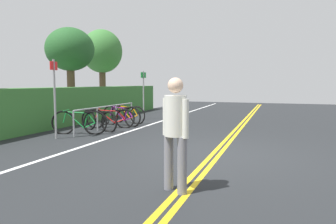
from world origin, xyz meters
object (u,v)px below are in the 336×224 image
at_px(bike_rack, 107,112).
at_px(tree_far_right, 102,52).
at_px(bicycle_2, 110,118).
at_px(bicycle_3, 121,116).
at_px(sign_post_near, 55,91).
at_px(tree_mid, 70,51).
at_px(bicycle_1, 99,121).
at_px(bicycle_0, 79,122).
at_px(pedestrian, 175,127).
at_px(sign_post_far, 143,90).
at_px(bicycle_4, 128,114).

relative_size(bike_rack, tree_far_right, 0.85).
height_order(bicycle_2, bicycle_3, bicycle_3).
xyz_separation_m(sign_post_near, tree_mid, (4.03, 2.53, 1.62)).
bearing_deg(bicycle_1, bicycle_0, 166.65).
xyz_separation_m(bicycle_0, tree_mid, (3.15, 2.68, 2.61)).
height_order(bike_rack, bicycle_1, bike_rack).
distance_m(bicycle_2, tree_mid, 4.25).
relative_size(bicycle_3, sign_post_near, 0.80).
relative_size(pedestrian, tree_far_right, 0.37).
relative_size(sign_post_far, tree_mid, 0.53).
distance_m(bike_rack, tree_mid, 4.09).
bearing_deg(bicycle_2, tree_far_right, 34.15).
bearing_deg(bicycle_1, bike_rack, 4.25).
height_order(pedestrian, tree_mid, tree_mid).
bearing_deg(bicycle_1, bicycle_4, 0.16).
xyz_separation_m(bike_rack, tree_far_right, (5.46, 3.58, 2.72)).
bearing_deg(bicycle_3, bicycle_0, 172.24).
distance_m(sign_post_far, tree_far_right, 4.92).
bearing_deg(bicycle_4, bicycle_2, -178.76).
xyz_separation_m(bike_rack, bicycle_0, (-1.43, 0.14, -0.21)).
distance_m(bicycle_3, sign_post_near, 3.22).
bearing_deg(bicycle_0, bike_rack, -5.67).
bearing_deg(sign_post_near, tree_far_right, 22.93).
height_order(bicycle_0, pedestrian, pedestrian).
relative_size(bicycle_0, tree_mid, 0.43).
distance_m(bicycle_0, bicycle_1, 0.82).
xyz_separation_m(sign_post_near, tree_far_right, (7.77, 3.29, 1.94)).
relative_size(sign_post_near, tree_mid, 0.57).
bearing_deg(sign_post_near, bicycle_3, -8.38).
relative_size(tree_mid, tree_far_right, 0.87).
relative_size(bicycle_4, tree_mid, 0.43).
bearing_deg(sign_post_far, bicycle_2, 179.52).
bearing_deg(bike_rack, bicycle_1, -175.75).
xyz_separation_m(pedestrian, sign_post_near, (2.88, 4.56, 0.40)).
bearing_deg(bicycle_1, bicycle_2, -1.91).
height_order(bike_rack, bicycle_0, bike_rack).
xyz_separation_m(bike_rack, bicycle_1, (-0.63, -0.05, -0.24)).
xyz_separation_m(bicycle_0, pedestrian, (-3.76, -4.41, 0.59)).
xyz_separation_m(bicycle_0, tree_far_right, (6.89, 3.44, 2.92)).
relative_size(bicycle_2, bicycle_3, 0.95).
relative_size(bicycle_0, sign_post_far, 0.81).
distance_m(bicycle_2, bicycle_4, 1.37).
bearing_deg(pedestrian, sign_post_near, 57.76).
bearing_deg(sign_post_near, bicycle_2, -8.72).
distance_m(bike_rack, sign_post_near, 2.45).
bearing_deg(bicycle_4, tree_mid, 84.59).
relative_size(bicycle_1, tree_mid, 0.41).
relative_size(sign_post_far, tree_far_right, 0.47).
height_order(bicycle_0, sign_post_near, sign_post_near).
xyz_separation_m(bicycle_1, sign_post_far, (3.51, -0.05, 0.94)).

